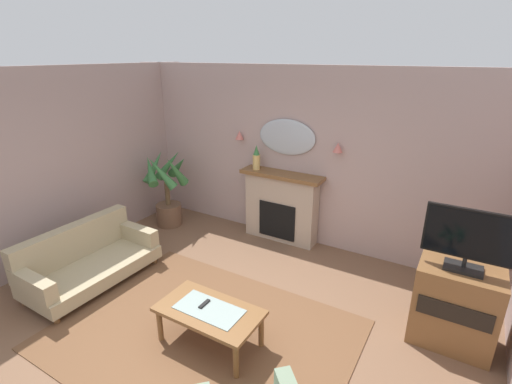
{
  "coord_description": "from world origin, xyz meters",
  "views": [
    {
      "loc": [
        2.21,
        -2.35,
        2.94
      ],
      "look_at": [
        -0.17,
        1.67,
        1.19
      ],
      "focal_mm": 26.14,
      "sensor_mm": 36.0,
      "label": 1
    }
  ],
  "objects_px": {
    "tv_flatscreen": "(470,239)",
    "wall_sconce_right": "(338,147)",
    "coffee_table": "(209,314)",
    "floral_couch": "(87,259)",
    "potted_plant_corner_palm": "(167,189)",
    "tv_remote": "(204,304)",
    "tv_cabinet": "(455,305)",
    "mantel_vase_left": "(256,158)",
    "wall_mirror": "(287,137)",
    "fireplace": "(281,207)",
    "wall_sconce_left": "(239,135)"
  },
  "relations": [
    {
      "from": "fireplace",
      "to": "tv_flatscreen",
      "type": "relative_size",
      "value": 1.62
    },
    {
      "from": "fireplace",
      "to": "wall_mirror",
      "type": "bearing_deg",
      "value": 90.0
    },
    {
      "from": "potted_plant_corner_palm",
      "to": "tv_flatscreen",
      "type": "bearing_deg",
      "value": -8.3
    },
    {
      "from": "coffee_table",
      "to": "tv_remote",
      "type": "bearing_deg",
      "value": 159.88
    },
    {
      "from": "wall_sconce_right",
      "to": "tv_flatscreen",
      "type": "xyz_separation_m",
      "value": [
        1.81,
        -1.3,
        -0.41
      ]
    },
    {
      "from": "wall_mirror",
      "to": "tv_remote",
      "type": "height_order",
      "value": "wall_mirror"
    },
    {
      "from": "wall_sconce_right",
      "to": "potted_plant_corner_palm",
      "type": "relative_size",
      "value": 0.1
    },
    {
      "from": "mantel_vase_left",
      "to": "tv_remote",
      "type": "bearing_deg",
      "value": -71.55
    },
    {
      "from": "mantel_vase_left",
      "to": "tv_cabinet",
      "type": "xyz_separation_m",
      "value": [
        3.11,
        -1.16,
        -0.89
      ]
    },
    {
      "from": "tv_remote",
      "to": "tv_flatscreen",
      "type": "relative_size",
      "value": 0.19
    },
    {
      "from": "tv_cabinet",
      "to": "potted_plant_corner_palm",
      "type": "bearing_deg",
      "value": 171.95
    },
    {
      "from": "tv_remote",
      "to": "tv_cabinet",
      "type": "height_order",
      "value": "tv_cabinet"
    },
    {
      "from": "floral_couch",
      "to": "tv_flatscreen",
      "type": "height_order",
      "value": "tv_flatscreen"
    },
    {
      "from": "fireplace",
      "to": "mantel_vase_left",
      "type": "xyz_separation_m",
      "value": [
        -0.45,
        -0.03,
        0.77
      ]
    },
    {
      "from": "fireplace",
      "to": "tv_cabinet",
      "type": "distance_m",
      "value": 2.92
    },
    {
      "from": "wall_mirror",
      "to": "floral_couch",
      "type": "xyz_separation_m",
      "value": [
        -1.71,
        -2.57,
        -1.39
      ]
    },
    {
      "from": "fireplace",
      "to": "wall_sconce_left",
      "type": "height_order",
      "value": "wall_sconce_left"
    },
    {
      "from": "coffee_table",
      "to": "tv_flatscreen",
      "type": "distance_m",
      "value": 2.71
    },
    {
      "from": "wall_mirror",
      "to": "tv_flatscreen",
      "type": "bearing_deg",
      "value": -26.87
    },
    {
      "from": "coffee_table",
      "to": "potted_plant_corner_palm",
      "type": "distance_m",
      "value": 3.2
    },
    {
      "from": "wall_sconce_left",
      "to": "tv_flatscreen",
      "type": "bearing_deg",
      "value": -20.29
    },
    {
      "from": "wall_mirror",
      "to": "tv_flatscreen",
      "type": "xyz_separation_m",
      "value": [
        2.66,
        -1.35,
        -0.46
      ]
    },
    {
      "from": "tv_flatscreen",
      "to": "wall_sconce_right",
      "type": "bearing_deg",
      "value": 144.37
    },
    {
      "from": "fireplace",
      "to": "tv_cabinet",
      "type": "bearing_deg",
      "value": -24.01
    },
    {
      "from": "potted_plant_corner_palm",
      "to": "mantel_vase_left",
      "type": "bearing_deg",
      "value": 17.8
    },
    {
      "from": "wall_mirror",
      "to": "tv_cabinet",
      "type": "relative_size",
      "value": 1.07
    },
    {
      "from": "coffee_table",
      "to": "tv_cabinet",
      "type": "distance_m",
      "value": 2.58
    },
    {
      "from": "coffee_table",
      "to": "tv_remote",
      "type": "height_order",
      "value": "tv_remote"
    },
    {
      "from": "mantel_vase_left",
      "to": "potted_plant_corner_palm",
      "type": "distance_m",
      "value": 1.75
    },
    {
      "from": "floral_couch",
      "to": "tv_flatscreen",
      "type": "relative_size",
      "value": 2.06
    },
    {
      "from": "fireplace",
      "to": "mantel_vase_left",
      "type": "bearing_deg",
      "value": -176.4
    },
    {
      "from": "wall_sconce_right",
      "to": "floral_couch",
      "type": "relative_size",
      "value": 0.08
    },
    {
      "from": "wall_mirror",
      "to": "tv_cabinet",
      "type": "xyz_separation_m",
      "value": [
        2.66,
        -1.33,
        -1.26
      ]
    },
    {
      "from": "wall_sconce_right",
      "to": "tv_remote",
      "type": "bearing_deg",
      "value": -100.22
    },
    {
      "from": "tv_remote",
      "to": "tv_cabinet",
      "type": "xyz_separation_m",
      "value": [
        2.28,
        1.33,
        -0.0
      ]
    },
    {
      "from": "fireplace",
      "to": "tv_remote",
      "type": "bearing_deg",
      "value": -81.41
    },
    {
      "from": "tv_flatscreen",
      "to": "fireplace",
      "type": "bearing_deg",
      "value": 155.61
    },
    {
      "from": "wall_mirror",
      "to": "wall_sconce_left",
      "type": "distance_m",
      "value": 0.85
    },
    {
      "from": "wall_mirror",
      "to": "tv_remote",
      "type": "distance_m",
      "value": 2.96
    },
    {
      "from": "coffee_table",
      "to": "tv_cabinet",
      "type": "xyz_separation_m",
      "value": [
        2.2,
        1.36,
        0.07
      ]
    },
    {
      "from": "fireplace",
      "to": "tv_cabinet",
      "type": "xyz_separation_m",
      "value": [
        2.66,
        -1.19,
        -0.12
      ]
    },
    {
      "from": "floral_couch",
      "to": "potted_plant_corner_palm",
      "type": "bearing_deg",
      "value": 98.84
    },
    {
      "from": "wall_mirror",
      "to": "tv_flatscreen",
      "type": "relative_size",
      "value": 1.14
    },
    {
      "from": "fireplace",
      "to": "coffee_table",
      "type": "distance_m",
      "value": 2.6
    },
    {
      "from": "wall_mirror",
      "to": "coffee_table",
      "type": "xyz_separation_m",
      "value": [
        0.47,
        -2.69,
        -1.33
      ]
    },
    {
      "from": "wall_sconce_left",
      "to": "tv_flatscreen",
      "type": "height_order",
      "value": "wall_sconce_left"
    },
    {
      "from": "mantel_vase_left",
      "to": "potted_plant_corner_palm",
      "type": "height_order",
      "value": "mantel_vase_left"
    },
    {
      "from": "fireplace",
      "to": "coffee_table",
      "type": "xyz_separation_m",
      "value": [
        0.47,
        -2.55,
        -0.19
      ]
    },
    {
      "from": "fireplace",
      "to": "wall_sconce_right",
      "type": "xyz_separation_m",
      "value": [
        0.85,
        0.09,
        1.09
      ]
    },
    {
      "from": "wall_mirror",
      "to": "potted_plant_corner_palm",
      "type": "distance_m",
      "value": 2.34
    }
  ]
}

